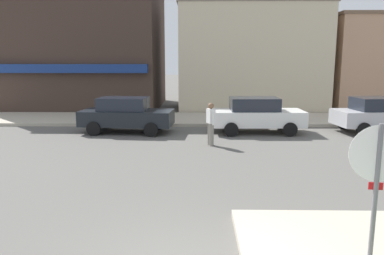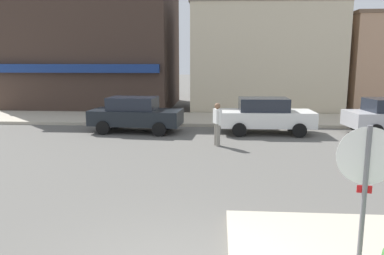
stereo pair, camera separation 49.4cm
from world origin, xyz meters
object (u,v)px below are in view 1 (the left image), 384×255
at_px(parked_car_nearest, 126,114).
at_px(parked_car_third, 380,114).
at_px(parked_car_second, 257,115).
at_px(pedestrian_crossing_near, 211,123).
at_px(stop_sign, 377,178).

height_order(parked_car_nearest, parked_car_third, same).
bearing_deg(parked_car_second, parked_car_third, 1.98).
distance_m(parked_car_nearest, pedestrian_crossing_near, 4.43).
bearing_deg(stop_sign, pedestrian_crossing_near, 103.62).
height_order(stop_sign, parked_car_second, stop_sign).
relative_size(parked_car_nearest, parked_car_second, 1.02).
bearing_deg(parked_car_third, parked_car_second, -178.02).
xyz_separation_m(parked_car_nearest, parked_car_second, (5.75, 0.04, 0.00)).
distance_m(parked_car_nearest, parked_car_second, 5.75).
height_order(parked_car_nearest, pedestrian_crossing_near, pedestrian_crossing_near).
distance_m(stop_sign, pedestrian_crossing_near, 8.91).
bearing_deg(stop_sign, parked_car_second, 89.97).
xyz_separation_m(parked_car_second, pedestrian_crossing_near, (-2.10, -2.55, 0.06)).
height_order(parked_car_second, parked_car_third, same).
relative_size(parked_car_nearest, parked_car_third, 0.99).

